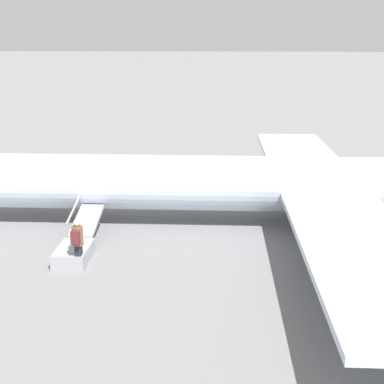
% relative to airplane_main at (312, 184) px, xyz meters
% --- Properties ---
extents(ground_plane, '(600.00, 600.00, 0.00)m').
position_rel_airplane_main_xyz_m(ground_plane, '(0.88, 0.04, -1.75)').
color(ground_plane, slate).
extents(airplane_main, '(31.50, 24.26, 5.87)m').
position_rel_airplane_main_xyz_m(airplane_main, '(0.00, 0.00, 0.00)').
color(airplane_main, silver).
rests_on(airplane_main, ground).
extents(boarding_stairs, '(1.20, 4.05, 1.54)m').
position_rel_airplane_main_xyz_m(boarding_stairs, '(8.53, 4.03, -1.39)').
color(boarding_stairs, '#99999E').
rests_on(boarding_stairs, ground).
extents(passenger, '(0.36, 0.55, 1.74)m').
position_rel_airplane_main_xyz_m(passenger, '(8.12, 5.13, -0.74)').
color(passenger, '#23232D').
rests_on(passenger, ground).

